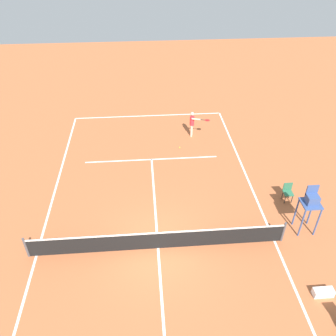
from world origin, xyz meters
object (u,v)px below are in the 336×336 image
object	(u,v)px
umpire_chair	(311,203)
equipment_bag	(323,292)
player_serving	(193,122)
courtside_chair_mid	(288,191)
tennis_ball	(180,147)

from	to	relation	value
umpire_chair	equipment_bag	distance (m)	3.67
player_serving	equipment_bag	world-z (taller)	player_serving
player_serving	courtside_chair_mid	size ratio (longest dim) A/B	1.77
player_serving	tennis_ball	bearing A→B (deg)	-18.77
player_serving	equipment_bag	xyz separation A→B (m)	(-3.32, 11.82, -0.85)
tennis_ball	umpire_chair	size ratio (longest dim) A/B	0.03
player_serving	umpire_chair	bearing A→B (deg)	40.74
umpire_chair	tennis_ball	bearing A→B (deg)	-55.90
equipment_bag	courtside_chair_mid	bearing A→B (deg)	-95.73
tennis_ball	umpire_chair	distance (m)	8.77
player_serving	tennis_ball	distance (m)	1.92
courtside_chair_mid	umpire_chair	bearing A→B (deg)	90.89
tennis_ball	courtside_chair_mid	size ratio (longest dim) A/B	0.07
tennis_ball	umpire_chair	world-z (taller)	umpire_chair
tennis_ball	equipment_bag	xyz separation A→B (m)	(-4.27, 10.46, 0.12)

